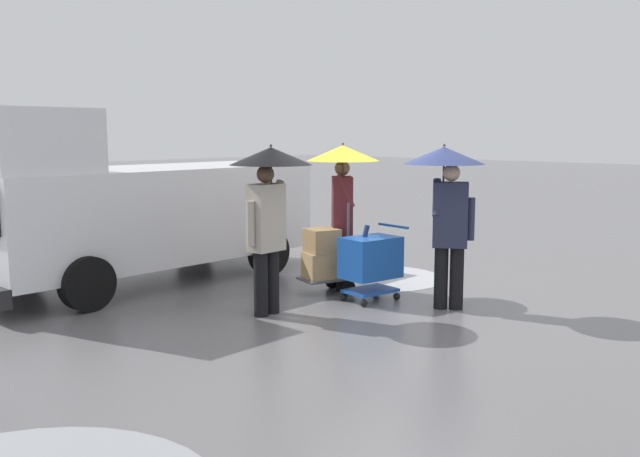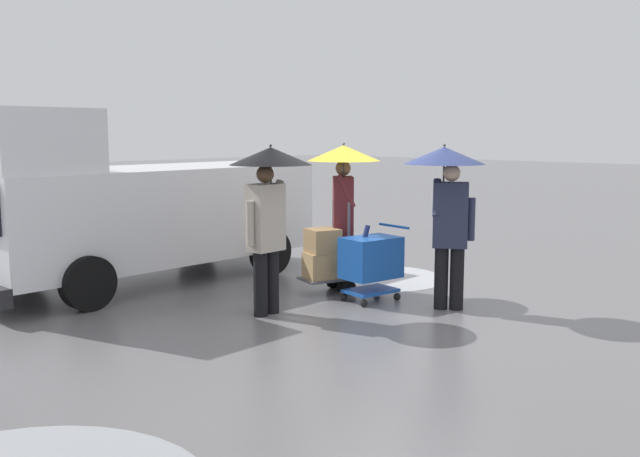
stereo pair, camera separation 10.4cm
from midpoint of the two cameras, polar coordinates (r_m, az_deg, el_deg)
name	(u,v)px [view 2 (the right image)]	position (r m, az deg, el deg)	size (l,w,h in m)	color
ground_plane	(402,306)	(9.42, 7.07, -6.27)	(90.00, 90.00, 0.00)	slate
slush_patch_under_van	(380,278)	(11.15, 5.22, -4.02)	(2.06, 2.06, 0.01)	silver
cargo_van_parked_right	(135,207)	(10.90, -14.62, 1.75)	(2.27, 5.37, 2.60)	white
shopping_cart_vendor	(371,260)	(9.54, 4.50, -2.56)	(0.67, 0.89, 1.04)	#1951B2
hand_dolly_boxes	(324,256)	(9.94, 0.59, -2.28)	(0.69, 0.82, 1.32)	#515156
pedestrian_pink_side	(269,190)	(8.72, -3.89, 3.19)	(1.04, 1.04, 2.15)	black
pedestrian_black_side	(447,188)	(9.09, 10.65, 3.27)	(1.04, 1.04, 2.15)	black
pedestrian_white_side	(343,182)	(10.03, 2.22, 3.81)	(1.04, 1.04, 2.15)	black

